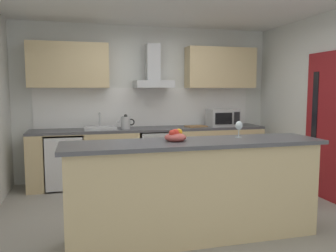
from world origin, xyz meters
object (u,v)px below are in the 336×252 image
microwave (223,118)px  wine_glass (239,126)px  sink (100,128)px  oven (155,154)px  fruit_bowl (176,136)px  chopping_board (196,126)px  range_hood (153,74)px  kettle (126,123)px  refrigerator (65,161)px

microwave → wine_glass: 2.24m
microwave → sink: 2.08m
oven → fruit_bowl: bearing=-97.1°
microwave → chopping_board: (-0.48, 0.00, -0.14)m
microwave → range_hood: range_hood is taller
kettle → wine_glass: bearing=-66.1°
sink → oven: bearing=-0.7°
kettle → wine_glass: 2.31m
refrigerator → microwave: microwave is taller
chopping_board → microwave: bearing=-0.5°
fruit_bowl → refrigerator: bearing=117.9°
oven → refrigerator: bearing=-179.9°
refrigerator → fruit_bowl: (1.17, -2.20, 0.64)m
refrigerator → microwave: size_ratio=1.70×
refrigerator → kettle: kettle is taller
wine_glass → chopping_board: 2.15m
range_hood → fruit_bowl: range_hood is taller
microwave → sink: size_ratio=1.00×
refrigerator → chopping_board: chopping_board is taller
kettle → refrigerator: bearing=178.1°
oven → sink: sink is taller
kettle → chopping_board: 1.20m
microwave → fruit_bowl: bearing=-123.9°
refrigerator → sink: size_ratio=1.70×
range_hood → refrigerator: bearing=-174.8°
oven → chopping_board: 0.84m
microwave → kettle: microwave is taller
sink → microwave: bearing=-1.1°
microwave → kettle: 1.68m
fruit_bowl → range_hood: bearing=83.3°
oven → wine_glass: bearing=-78.2°
sink → fruit_bowl: (0.61, -2.22, 0.13)m
refrigerator → chopping_board: 2.20m
oven → kettle: bearing=-176.0°
sink → chopping_board: sink is taller
oven → fruit_bowl: size_ratio=3.64×
microwave → range_hood: size_ratio=0.69×
microwave → fruit_bowl: (-1.46, -2.18, 0.01)m
microwave → wine_glass: microwave is taller
range_hood → chopping_board: 1.14m
microwave → kettle: size_ratio=1.73×
refrigerator → range_hood: range_hood is taller
fruit_bowl → chopping_board: size_ratio=0.65×
wine_glass → oven: bearing=101.8°
oven → chopping_board: chopping_board is taller
range_hood → sink: bearing=-172.4°
sink → kettle: bearing=-6.4°
chopping_board → fruit_bowl: bearing=-114.2°
range_hood → chopping_board: range_hood is taller
refrigerator → range_hood: (1.44, 0.13, 1.36)m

